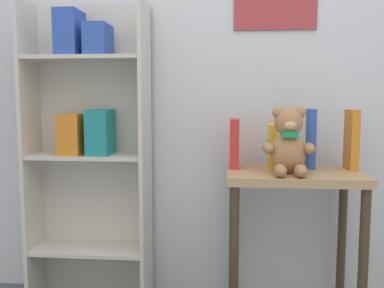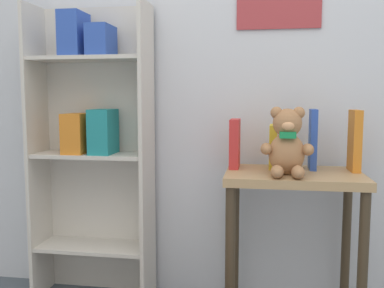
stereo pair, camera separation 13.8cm
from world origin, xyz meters
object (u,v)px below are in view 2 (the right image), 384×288
Objects in this scene: bookshelf_side at (94,136)px; display_table at (293,203)px; book_standing_blue at (313,139)px; book_standing_orange at (355,141)px; book_standing_yellow at (273,146)px; teddy_bear at (287,144)px; book_standing_red at (235,143)px.

bookshelf_side is 0.99m from display_table.
book_standing_blue is 1.00× the size of book_standing_orange.
book_standing_blue is (1.03, -0.04, 0.01)m from bookshelf_side.
bookshelf_side reaches higher than book_standing_yellow.
book_standing_orange is (0.29, 0.14, 0.00)m from teddy_bear.
teddy_bear reaches higher than book_standing_orange.
bookshelf_side reaches higher than teddy_bear.
book_standing_yellow is 0.74× the size of book_standing_blue.
book_standing_orange is (0.51, -0.01, 0.02)m from book_standing_red.
book_standing_orange is at bearing 25.93° from teddy_bear.
display_table is 2.57× the size of book_standing_orange.
book_standing_yellow reaches higher than display_table.
book_standing_yellow is at bearing 174.54° from book_standing_orange.
teddy_bear is 0.21m from book_standing_blue.
teddy_bear is 0.27m from book_standing_red.
display_table is 0.27m from teddy_bear.
display_table is 3.09× the size of book_standing_red.
display_table is at bearing -165.51° from book_standing_orange.
book_standing_red is (0.69, -0.06, -0.02)m from bookshelf_side.
book_standing_red is at bearing -171.77° from book_standing_yellow.
bookshelf_side is 5.41× the size of book_standing_blue.
book_standing_yellow is 0.74× the size of book_standing_orange.
teddy_bear is 1.06× the size of book_standing_orange.
bookshelf_side is at bearing 179.87° from book_standing_yellow.
bookshelf_side is 1.21m from book_standing_orange.
book_standing_blue is at bearing -2.45° from bookshelf_side.
book_standing_red reaches higher than display_table.
teddy_bear is at bearing -116.48° from display_table.
teddy_bear is at bearing -154.92° from book_standing_orange.
book_standing_orange is at bearing -0.84° from book_standing_red.
book_standing_orange is at bearing -3.40° from bookshelf_side.
book_standing_blue is at bearing 170.06° from book_standing_orange.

